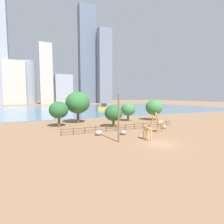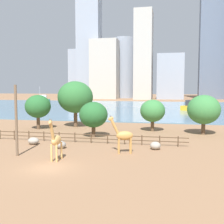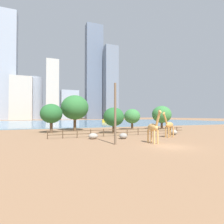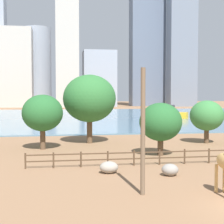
# 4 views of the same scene
# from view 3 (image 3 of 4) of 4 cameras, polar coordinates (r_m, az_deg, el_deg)

# --- Properties ---
(ground_plane) EXTENTS (400.00, 400.00, 0.00)m
(ground_plane) POSITION_cam_3_polar(r_m,az_deg,el_deg) (97.37, -13.36, -3.29)
(ground_plane) COLOR #8C6647
(harbor_water) EXTENTS (180.00, 86.00, 0.20)m
(harbor_water) POSITION_cam_3_polar(r_m,az_deg,el_deg) (94.40, -13.10, -3.29)
(harbor_water) COLOR slate
(harbor_water) RESTS_ON ground
(giraffe_tall) EXTENTS (2.88, 1.35, 4.30)m
(giraffe_tall) POSITION_cam_3_polar(r_m,az_deg,el_deg) (30.32, 18.07, -4.06)
(giraffe_tall) COLOR #C18C47
(giraffe_tall) RESTS_ON ground
(giraffe_companion) EXTENTS (0.82, 2.76, 4.41)m
(giraffe_companion) POSITION_cam_3_polar(r_m,az_deg,el_deg) (23.12, 13.38, -4.90)
(giraffe_companion) COLOR tan
(giraffe_companion) RESTS_ON ground
(utility_pole) EXTENTS (0.28, 0.28, 7.63)m
(utility_pole) POSITION_cam_3_polar(r_m,az_deg,el_deg) (21.59, 1.06, -0.53)
(utility_pole) COLOR brown
(utility_pole) RESTS_ON ground
(boulder_near_fence) EXTENTS (1.44, 1.21, 0.91)m
(boulder_near_fence) POSITION_cam_3_polar(r_m,az_deg,el_deg) (27.00, -6.19, -7.81)
(boulder_near_fence) COLOR gray
(boulder_near_fence) RESTS_ON ground
(boulder_by_pole) EXTENTS (1.26, 1.19, 0.89)m
(boulder_by_pole) POSITION_cam_3_polar(r_m,az_deg,el_deg) (27.11, 3.71, -7.81)
(boulder_by_pole) COLOR gray
(boulder_by_pole) RESTS_ON ground
(boulder_small) EXTENTS (1.25, 1.25, 0.94)m
(boulder_small) POSITION_cam_3_polar(r_m,az_deg,el_deg) (34.72, 19.51, -6.25)
(boulder_small) COLOR gray
(boulder_small) RESTS_ON ground
(enclosure_fence) EXTENTS (26.12, 0.14, 1.30)m
(enclosure_fence) POSITION_cam_3_polar(r_m,az_deg,el_deg) (31.44, 3.73, -6.32)
(enclosure_fence) COLOR #4C3826
(enclosure_fence) RESTS_ON ground
(tree_left_large) EXTENTS (4.20, 4.20, 5.23)m
(tree_left_large) POSITION_cam_3_polar(r_m,az_deg,el_deg) (35.24, 0.56, -1.61)
(tree_left_large) COLOR brown
(tree_left_large) RESTS_ON ground
(tree_center_broad) EXTENTS (4.47, 4.47, 6.03)m
(tree_center_broad) POSITION_cam_3_polar(r_m,az_deg,el_deg) (38.33, -19.19, -0.50)
(tree_center_broad) COLOR brown
(tree_center_broad) RESTS_ON ground
(tree_right_tall) EXTENTS (6.52, 6.52, 8.48)m
(tree_right_tall) POSITION_cam_3_polar(r_m,az_deg,el_deg) (42.95, -12.02, 1.44)
(tree_right_tall) COLOR brown
(tree_right_tall) RESTS_ON ground
(tree_left_small) EXTENTS (4.15, 4.15, 5.31)m
(tree_left_small) POSITION_cam_3_polar(r_m,az_deg,el_deg) (45.46, 6.58, -1.39)
(tree_left_small) COLOR brown
(tree_left_small) RESTS_ON ground
(tree_right_small) EXTENTS (5.06, 5.06, 6.19)m
(tree_right_small) POSITION_cam_3_polar(r_m,az_deg,el_deg) (48.37, 15.91, -0.78)
(tree_right_small) COLOR brown
(tree_right_small) RESTS_ON ground
(boat_ferry) EXTENTS (7.67, 6.26, 3.26)m
(boat_ferry) POSITION_cam_3_polar(r_m,az_deg,el_deg) (87.22, -0.78, -2.70)
(boat_ferry) COLOR gold
(boat_ferry) RESTS_ON harbor_water
(skyline_tower_needle) EXTENTS (17.67, 9.96, 100.24)m
(skyline_tower_needle) POSITION_cam_3_polar(r_m,az_deg,el_deg) (191.40, -5.90, 12.86)
(skyline_tower_needle) COLOR slate
(skyline_tower_needle) RESTS_ON ground
(skyline_block_central) EXTENTS (14.66, 14.66, 40.95)m
(skyline_block_central) POSITION_cam_3_polar(r_m,az_deg,el_deg) (186.52, -23.91, 4.08)
(skyline_block_central) COLOR #939EAD
(skyline_block_central) RESTS_ON ground
(skyline_tower_glass) EXTENTS (15.26, 10.60, 96.38)m
(skyline_tower_glass) POSITION_cam_3_polar(r_m,az_deg,el_deg) (184.13, -31.02, 12.98)
(skyline_tower_glass) COLOR #939EAD
(skyline_tower_glass) RESTS_ON ground
(skyline_block_left) EXTENTS (16.33, 15.39, 27.97)m
(skyline_block_left) POSITION_cam_3_polar(r_m,az_deg,el_deg) (176.40, -13.78, 2.20)
(skyline_block_left) COLOR #939EAD
(skyline_block_left) RESTS_ON ground
(skyline_block_right) EXTENTS (10.74, 14.36, 53.59)m
(skyline_block_right) POSITION_cam_3_polar(r_m,az_deg,el_deg) (168.45, -18.94, 6.77)
(skyline_block_right) COLOR #B7B2A8
(skyline_block_right) RESTS_ON ground
(skyline_block_wide) EXTENTS (13.87, 8.27, 76.13)m
(skyline_block_wide) POSITION_cam_3_polar(r_m,az_deg,el_deg) (183.34, -0.29, 9.62)
(skyline_block_wide) COLOR slate
(skyline_block_wide) RESTS_ON ground
(skyline_tower_far) EXTENTS (17.47, 11.68, 37.58)m
(skyline_tower_far) POSITION_cam_3_polar(r_m,az_deg,el_deg) (171.28, -27.47, 4.01)
(skyline_tower_far) COLOR #B7B2A8
(skyline_tower_far) RESTS_ON ground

